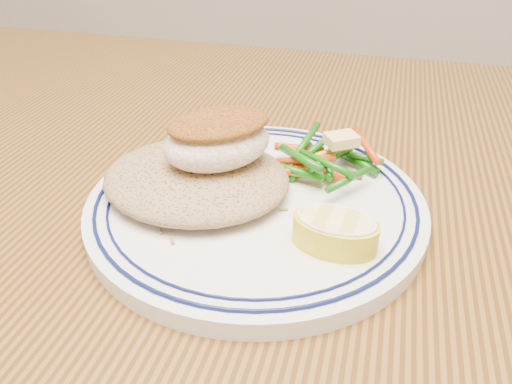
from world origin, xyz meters
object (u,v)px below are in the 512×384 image
(vegetable_pile, at_px, (319,160))
(rice_pilaf, at_px, (196,175))
(plate, at_px, (256,203))
(dining_table, at_px, (284,290))
(fish_fillet, at_px, (218,138))
(lemon_wedge, at_px, (335,231))

(vegetable_pile, bearing_deg, rice_pilaf, -149.22)
(plate, bearing_deg, rice_pilaf, -177.23)
(dining_table, relative_size, plate, 5.43)
(fish_fillet, height_order, lemon_wedge, fish_fillet)
(fish_fillet, xyz_separation_m, vegetable_pile, (0.08, 0.05, -0.03))
(rice_pilaf, height_order, fish_fillet, fish_fillet)
(plate, relative_size, vegetable_pile, 2.57)
(dining_table, relative_size, fish_fillet, 13.80)
(dining_table, xyz_separation_m, plate, (-0.02, -0.02, 0.11))
(dining_table, distance_m, fish_fillet, 0.17)
(plate, xyz_separation_m, fish_fillet, (-0.03, 0.01, 0.05))
(fish_fillet, bearing_deg, rice_pilaf, -149.60)
(plate, height_order, vegetable_pile, vegetable_pile)
(dining_table, distance_m, plate, 0.11)
(plate, relative_size, rice_pilaf, 1.77)
(dining_table, xyz_separation_m, fish_fillet, (-0.06, -0.01, 0.16))
(plate, distance_m, fish_fillet, 0.06)
(vegetable_pile, xyz_separation_m, lemon_wedge, (0.03, -0.10, 0.00))
(dining_table, bearing_deg, vegetable_pile, 63.58)
(rice_pilaf, distance_m, vegetable_pile, 0.11)
(rice_pilaf, bearing_deg, plate, 2.77)
(dining_table, relative_size, lemon_wedge, 22.94)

